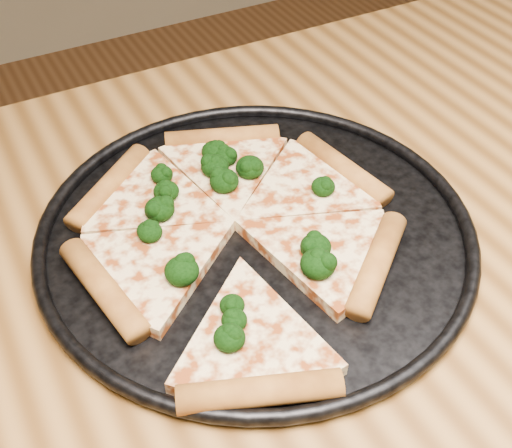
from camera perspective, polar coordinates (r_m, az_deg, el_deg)
name	(u,v)px	position (r m, az deg, el deg)	size (l,w,h in m)	color
dining_table	(331,366)	(0.65, 6.45, -11.98)	(1.20, 0.90, 0.75)	#9C6930
pizza_pan	(256,230)	(0.63, 0.00, -0.54)	(0.41, 0.41, 0.02)	black
pizza	(236,228)	(0.62, -1.76, -0.37)	(0.31, 0.37, 0.02)	#FFDD9C
broccoli_florets	(231,217)	(0.62, -2.19, 0.61)	(0.20, 0.25, 0.02)	black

